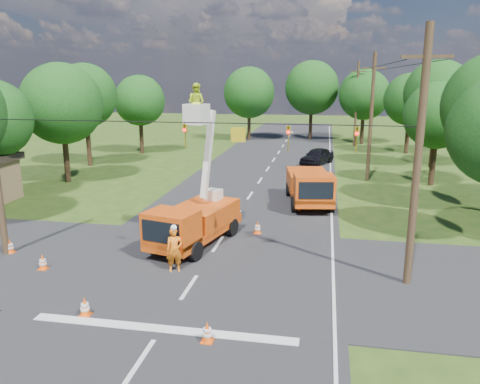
% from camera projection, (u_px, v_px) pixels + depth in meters
% --- Properties ---
extents(ground, '(140.00, 140.00, 0.00)m').
position_uv_depth(ground, '(260.00, 181.00, 37.51)').
color(ground, '#254514').
rests_on(ground, ground).
extents(road_main, '(12.00, 100.00, 0.06)m').
position_uv_depth(road_main, '(260.00, 181.00, 37.51)').
color(road_main, black).
rests_on(road_main, ground).
extents(road_cross, '(56.00, 10.00, 0.07)m').
position_uv_depth(road_cross, '(202.00, 268.00, 20.31)').
color(road_cross, black).
rests_on(road_cross, ground).
extents(stop_bar, '(9.00, 0.45, 0.02)m').
position_uv_depth(stop_bar, '(161.00, 330.00, 15.35)').
color(stop_bar, silver).
rests_on(stop_bar, ground).
extents(edge_line, '(0.12, 90.00, 0.02)m').
position_uv_depth(edge_line, '(331.00, 184.00, 36.53)').
color(edge_line, silver).
rests_on(edge_line, ground).
extents(bucket_truck, '(3.63, 6.40, 7.82)m').
position_uv_depth(bucket_truck, '(194.00, 213.00, 22.71)').
color(bucket_truck, '#E34A10').
rests_on(bucket_truck, ground).
extents(second_truck, '(3.39, 6.73, 2.41)m').
position_uv_depth(second_truck, '(309.00, 186.00, 30.23)').
color(second_truck, '#E34A10').
rests_on(second_truck, ground).
extents(ground_worker, '(0.83, 0.69, 1.95)m').
position_uv_depth(ground_worker, '(174.00, 250.00, 19.75)').
color(ground_worker, orange).
rests_on(ground_worker, ground).
extents(distant_car, '(3.54, 4.95, 1.57)m').
position_uv_depth(distant_car, '(317.00, 156.00, 44.60)').
color(distant_car, black).
rests_on(distant_car, ground).
extents(traffic_cone_0, '(0.38, 0.38, 0.71)m').
position_uv_depth(traffic_cone_0, '(85.00, 307.00, 16.16)').
color(traffic_cone_0, '#FF560D').
rests_on(traffic_cone_0, ground).
extents(traffic_cone_1, '(0.38, 0.38, 0.71)m').
position_uv_depth(traffic_cone_1, '(207.00, 332.00, 14.55)').
color(traffic_cone_1, '#FF560D').
rests_on(traffic_cone_1, ground).
extents(traffic_cone_2, '(0.38, 0.38, 0.71)m').
position_uv_depth(traffic_cone_2, '(257.00, 227.00, 24.73)').
color(traffic_cone_2, '#FF560D').
rests_on(traffic_cone_2, ground).
extents(traffic_cone_3, '(0.38, 0.38, 0.71)m').
position_uv_depth(traffic_cone_3, '(298.00, 205.00, 29.06)').
color(traffic_cone_3, '#FF560D').
rests_on(traffic_cone_3, ground).
extents(traffic_cone_4, '(0.38, 0.38, 0.71)m').
position_uv_depth(traffic_cone_4, '(43.00, 262.00, 20.08)').
color(traffic_cone_4, '#FF560D').
rests_on(traffic_cone_4, ground).
extents(traffic_cone_5, '(0.38, 0.38, 0.71)m').
position_uv_depth(traffic_cone_5, '(10.00, 246.00, 21.98)').
color(traffic_cone_5, '#FF560D').
rests_on(traffic_cone_5, ground).
extents(traffic_cone_7, '(0.38, 0.38, 0.71)m').
position_uv_depth(traffic_cone_7, '(304.00, 187.00, 33.84)').
color(traffic_cone_7, '#FF560D').
rests_on(traffic_cone_7, ground).
extents(pole_right_near, '(1.80, 0.30, 10.00)m').
position_uv_depth(pole_right_near, '(418.00, 158.00, 17.61)').
color(pole_right_near, '#4C3823').
rests_on(pole_right_near, ground).
extents(pole_right_mid, '(1.80, 0.30, 10.00)m').
position_uv_depth(pole_right_mid, '(371.00, 116.00, 36.72)').
color(pole_right_mid, '#4C3823').
rests_on(pole_right_mid, ground).
extents(pole_right_far, '(1.80, 0.30, 10.00)m').
position_uv_depth(pole_right_far, '(356.00, 103.00, 55.83)').
color(pole_right_far, '#4C3823').
rests_on(pole_right_far, ground).
extents(signal_span, '(18.00, 0.29, 1.07)m').
position_uv_depth(signal_span, '(254.00, 134.00, 18.52)').
color(signal_span, black).
rests_on(signal_span, ground).
extents(tree_left_d, '(6.20, 6.20, 9.24)m').
position_uv_depth(tree_left_d, '(62.00, 104.00, 35.82)').
color(tree_left_d, '#382616').
rests_on(tree_left_d, ground).
extents(tree_left_e, '(5.80, 5.80, 9.41)m').
position_uv_depth(tree_left_e, '(85.00, 96.00, 42.74)').
color(tree_left_e, '#382616').
rests_on(tree_left_e, ground).
extents(tree_left_f, '(5.40, 5.40, 8.40)m').
position_uv_depth(tree_left_f, '(140.00, 101.00, 50.22)').
color(tree_left_f, '#382616').
rests_on(tree_left_f, ground).
extents(tree_right_c, '(5.00, 5.00, 7.83)m').
position_uv_depth(tree_right_c, '(437.00, 116.00, 34.90)').
color(tree_right_c, '#382616').
rests_on(tree_right_c, ground).
extents(tree_right_d, '(6.00, 6.00, 9.70)m').
position_uv_depth(tree_right_d, '(438.00, 94.00, 41.94)').
color(tree_right_d, '#382616').
rests_on(tree_right_d, ground).
extents(tree_right_e, '(5.60, 5.60, 8.63)m').
position_uv_depth(tree_right_e, '(410.00, 100.00, 49.96)').
color(tree_right_e, '#382616').
rests_on(tree_right_e, ground).
extents(tree_far_a, '(6.60, 6.60, 9.50)m').
position_uv_depth(tree_far_a, '(249.00, 93.00, 60.81)').
color(tree_far_a, '#382616').
rests_on(tree_far_a, ground).
extents(tree_far_b, '(7.00, 7.00, 10.32)m').
position_uv_depth(tree_far_b, '(312.00, 88.00, 61.17)').
color(tree_far_b, '#382616').
rests_on(tree_far_b, ground).
extents(tree_far_c, '(6.20, 6.20, 9.18)m').
position_uv_depth(tree_far_c, '(364.00, 95.00, 57.34)').
color(tree_far_c, '#382616').
rests_on(tree_far_c, ground).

